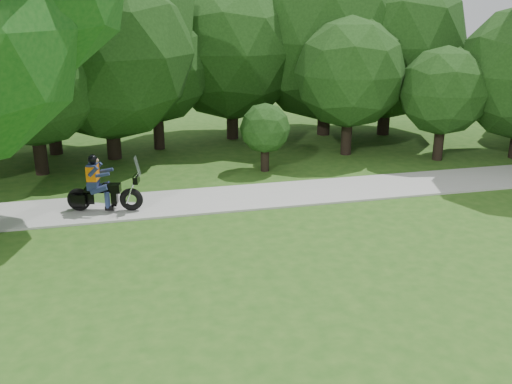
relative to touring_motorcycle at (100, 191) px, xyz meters
name	(u,v)px	position (x,y,z in m)	size (l,w,h in m)	color
walkway	(349,189)	(7.41, 0.24, -0.61)	(60.00, 2.20, 0.06)	#A5A5A0
tree_line	(277,53)	(6.83, 6.58, 2.99)	(40.30, 12.08, 7.50)	black
touring_motorcycle	(100,191)	(0.00, 0.00, 0.00)	(2.07, 0.95, 1.59)	black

